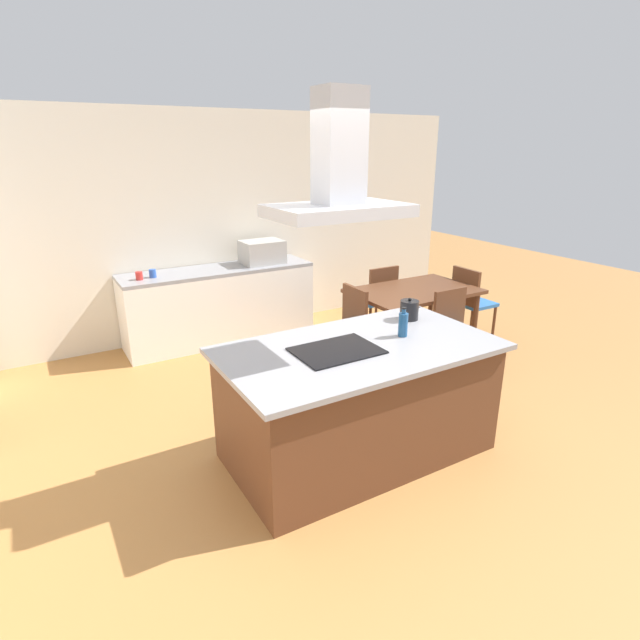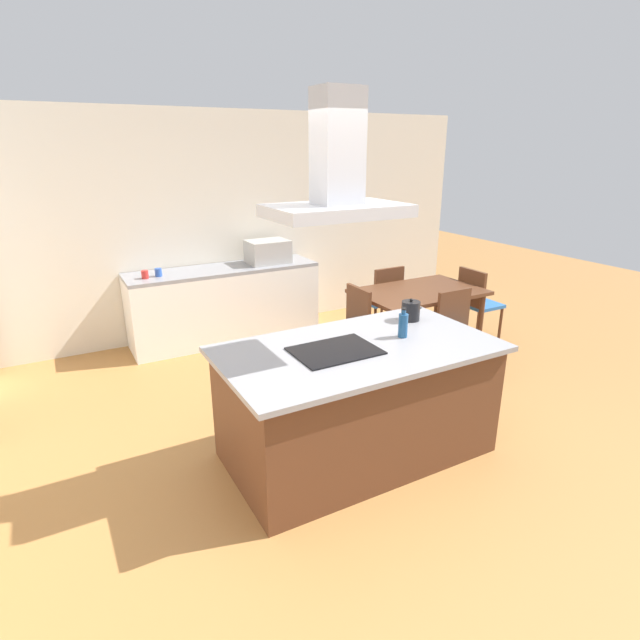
% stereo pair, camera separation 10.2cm
% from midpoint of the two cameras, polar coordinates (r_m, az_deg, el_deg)
% --- Properties ---
extents(ground, '(16.00, 16.00, 0.00)m').
position_cam_midpoint_polar(ground, '(5.27, -5.72, -6.71)').
color(ground, '#AD753D').
extents(wall_back, '(7.20, 0.10, 2.70)m').
position_cam_midpoint_polar(wall_back, '(6.45, -12.86, 10.31)').
color(wall_back, beige).
rests_on(wall_back, ground).
extents(kitchen_island, '(2.05, 1.13, 0.90)m').
position_cam_midpoint_polar(kitchen_island, '(3.90, 3.61, -9.05)').
color(kitchen_island, '#59331E').
rests_on(kitchen_island, ground).
extents(cooktop, '(0.60, 0.44, 0.01)m').
position_cam_midpoint_polar(cooktop, '(3.60, 1.09, -3.48)').
color(cooktop, black).
rests_on(cooktop, kitchen_island).
extents(tea_kettle, '(0.21, 0.16, 0.19)m').
position_cam_midpoint_polar(tea_kettle, '(4.29, 9.40, 1.13)').
color(tea_kettle, black).
rests_on(tea_kettle, kitchen_island).
extents(olive_oil_bottle, '(0.07, 0.07, 0.23)m').
position_cam_midpoint_polar(olive_oil_bottle, '(3.90, 8.62, -0.46)').
color(olive_oil_bottle, navy).
rests_on(olive_oil_bottle, kitchen_island).
extents(back_counter, '(2.28, 0.62, 0.90)m').
position_cam_midpoint_polar(back_counter, '(6.29, -11.72, 1.72)').
color(back_counter, white).
rests_on(back_counter, ground).
extents(countertop_microwave, '(0.50, 0.38, 0.28)m').
position_cam_midpoint_polar(countertop_microwave, '(6.35, -7.02, 7.65)').
color(countertop_microwave, '#B2AFAA').
rests_on(countertop_microwave, back_counter).
extents(coffee_mug_red, '(0.08, 0.08, 0.09)m').
position_cam_midpoint_polar(coffee_mug_red, '(5.87, -20.24, 4.72)').
color(coffee_mug_red, red).
rests_on(coffee_mug_red, back_counter).
extents(coffee_mug_blue, '(0.08, 0.08, 0.09)m').
position_cam_midpoint_polar(coffee_mug_blue, '(5.93, -18.86, 5.00)').
color(coffee_mug_blue, '#2D56B2').
rests_on(coffee_mug_blue, back_counter).
extents(dining_table, '(1.40, 0.90, 0.75)m').
position_cam_midpoint_polar(dining_table, '(5.81, 10.07, 2.62)').
color(dining_table, '#59331E').
rests_on(dining_table, ground).
extents(chair_facing_back_wall, '(0.42, 0.42, 0.89)m').
position_cam_midpoint_polar(chair_facing_back_wall, '(6.35, 6.11, 2.74)').
color(chair_facing_back_wall, '#2D6BB7').
rests_on(chair_facing_back_wall, ground).
extents(chair_at_right_end, '(0.42, 0.42, 0.89)m').
position_cam_midpoint_polar(chair_at_right_end, '(6.47, 16.19, 2.38)').
color(chair_at_right_end, '#2D6BB7').
rests_on(chair_at_right_end, ground).
extents(chair_at_left_end, '(0.42, 0.42, 0.89)m').
position_cam_midpoint_polar(chair_at_left_end, '(5.33, 2.43, -0.40)').
color(chair_at_left_end, '#2D6BB7').
rests_on(chair_at_left_end, ground).
extents(chair_facing_island, '(0.42, 0.42, 0.89)m').
position_cam_midpoint_polar(chair_facing_island, '(5.40, 14.52, -0.77)').
color(chair_facing_island, '#2D6BB7').
rests_on(chair_facing_island, ground).
extents(range_hood, '(0.90, 0.55, 0.78)m').
position_cam_midpoint_polar(range_hood, '(3.33, 1.22, 15.88)').
color(range_hood, '#ADADB2').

